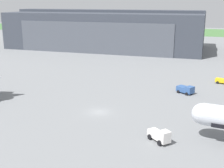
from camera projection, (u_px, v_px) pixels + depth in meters
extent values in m
plane|color=slate|center=(99.00, 112.00, 64.22)|extent=(440.00, 440.00, 0.00)
cube|color=#46743C|center=(179.00, 31.00, 229.53)|extent=(440.00, 56.00, 0.08)
cube|color=#383D47|center=(107.00, 30.00, 150.53)|extent=(93.21, 40.50, 17.34)
cube|color=#4C515B|center=(92.00, 38.00, 132.24)|extent=(70.84, 0.30, 13.87)
cube|color=#383D47|center=(107.00, 11.00, 148.04)|extent=(93.21, 9.72, 1.20)
sphere|color=silver|center=(202.00, 114.00, 51.18)|extent=(3.63, 3.63, 3.63)
cube|color=yellow|center=(220.00, 80.00, 86.20)|extent=(2.96, 2.35, 1.07)
cylinder|color=black|center=(218.00, 83.00, 85.87)|extent=(0.77, 0.46, 0.73)
cylinder|color=black|center=(219.00, 81.00, 87.34)|extent=(0.77, 0.46, 0.73)
cube|color=white|center=(164.00, 137.00, 49.36)|extent=(2.28, 2.28, 1.92)
cube|color=white|center=(156.00, 134.00, 51.32)|extent=(3.23, 3.16, 1.13)
cylinder|color=black|center=(159.00, 143.00, 49.26)|extent=(0.84, 0.81, 0.91)
cylinder|color=black|center=(168.00, 141.00, 50.15)|extent=(0.84, 0.81, 0.91)
cylinder|color=black|center=(150.00, 137.00, 51.48)|extent=(0.84, 0.81, 0.91)
cylinder|color=black|center=(158.00, 135.00, 52.37)|extent=(0.84, 0.81, 0.91)
cube|color=#335693|center=(190.00, 90.00, 75.81)|extent=(2.53, 2.71, 1.68)
cube|color=#335693|center=(183.00, 89.00, 77.42)|extent=(3.39, 3.24, 1.33)
cylinder|color=black|center=(186.00, 94.00, 75.33)|extent=(0.80, 0.63, 0.78)
cylinder|color=black|center=(192.00, 92.00, 76.81)|extent=(0.80, 0.63, 0.78)
cylinder|color=black|center=(178.00, 92.00, 77.20)|extent=(0.80, 0.63, 0.78)
cylinder|color=black|center=(184.00, 90.00, 78.67)|extent=(0.80, 0.63, 0.78)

